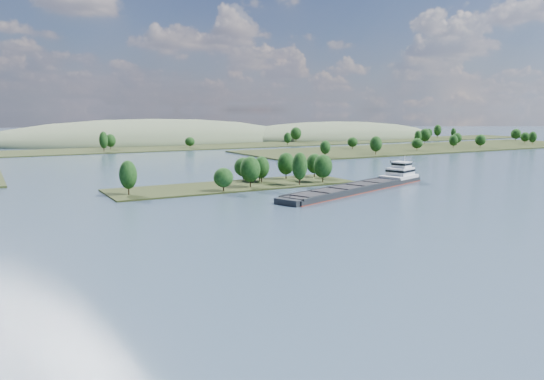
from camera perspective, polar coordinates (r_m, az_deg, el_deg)
ground at (r=161.68m, az=4.96°, el=-2.30°), size 1800.00×1800.00×0.00m
tree_island at (r=215.39m, az=-2.13°, el=1.54°), size 100.00×32.05×14.41m
right_bank at (r=448.55m, az=16.86°, el=4.47°), size 320.00×90.00×15.22m
back_shoreline at (r=423.83m, az=-15.72°, el=4.25°), size 900.00×60.00×15.85m
hill_east at (r=595.45m, az=6.88°, el=5.61°), size 260.00×140.00×36.00m
hill_west at (r=533.59m, az=-12.86°, el=5.11°), size 320.00×160.00×44.00m
cargo_barge at (r=209.81m, az=10.03°, el=0.52°), size 84.35×38.54×11.63m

